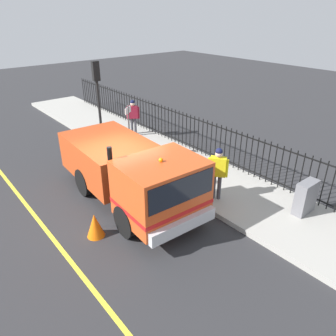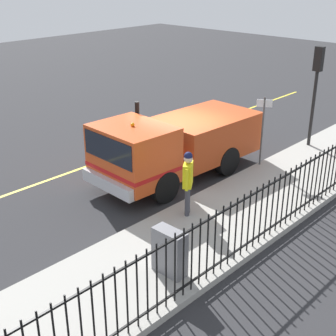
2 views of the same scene
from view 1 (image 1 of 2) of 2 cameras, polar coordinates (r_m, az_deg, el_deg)
name	(u,v)px [view 1 (image 1 of 2)]	position (r m, az deg, el deg)	size (l,w,h in m)	color
ground_plane	(119,199)	(11.15, -8.71, -5.43)	(60.55, 60.55, 0.00)	#2B2B2D
sidewalk_slab	(189,169)	(12.82, 3.68, -0.25)	(2.99, 27.52, 0.17)	#A3A099
lane_marking	(45,228)	(10.35, -21.01, -9.91)	(0.12, 24.77, 0.01)	yellow
work_truck	(133,171)	(10.22, -6.28, -0.56)	(2.56, 6.03, 2.47)	#D84C1E
worker_standing	(218,168)	(10.34, 8.81, -0.08)	(0.48, 0.55, 1.80)	yellow
pedestrian_distant	(133,113)	(16.04, -6.21, 9.59)	(0.53, 0.46, 1.71)	maroon
iron_fence	(213,141)	(13.34, 8.03, 4.79)	(0.04, 23.43, 1.58)	black
traffic_light_near	(97,85)	(15.17, -12.44, 14.13)	(0.31, 0.23, 3.61)	black
utility_cabinet	(306,197)	(10.64, 23.17, -4.80)	(0.77, 0.36, 1.05)	slate
traffic_cone	(95,225)	(9.42, -12.79, -9.86)	(0.50, 0.50, 0.72)	orange
street_sign	(129,127)	(12.93, -6.93, 7.25)	(0.43, 0.30, 2.32)	#4C4C4C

